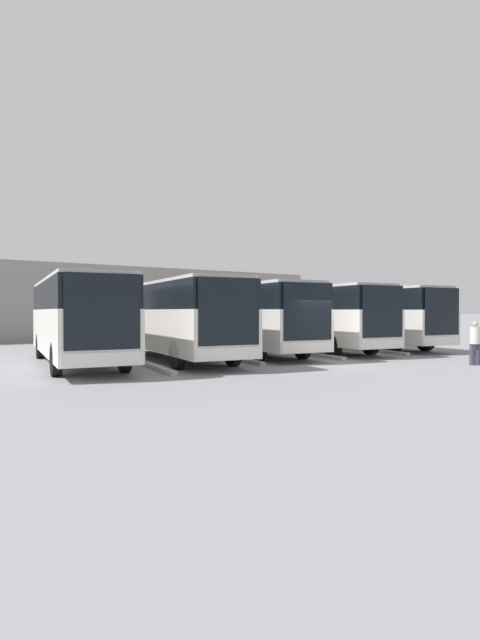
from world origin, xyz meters
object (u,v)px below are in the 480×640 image
object	(u,v)px
bus_3	(177,317)
bus_1	(312,316)
pedestrian	(475,342)
bus_2	(246,316)
bus_0	(366,315)
bus_4	(77,317)

from	to	relation	value
bus_3	bus_1	bearing A→B (deg)	-168.39
bus_3	pedestrian	xyz separation A→B (m)	(-8.57, 8.28, -0.93)
bus_1	bus_2	distance (m)	4.07
bus_0	pedestrian	world-z (taller)	bus_0
bus_2	bus_3	xyz separation A→B (m)	(4.07, 0.72, 0.00)
bus_0	bus_2	size ratio (longest dim) A/B	1.00
bus_1	bus_3	bearing A→B (deg)	11.61
bus_0	bus_3	bearing A→B (deg)	9.97
bus_1	bus_2	size ratio (longest dim) A/B	1.00
bus_2	bus_4	size ratio (longest dim) A/B	1.00
bus_1	bus_2	xyz separation A→B (m)	(4.07, -0.21, 0.00)
pedestrian	bus_0	bearing A→B (deg)	112.27
bus_0	bus_3	xyz separation A→B (m)	(12.20, 0.41, 0.00)
bus_1	pedestrian	distance (m)	8.85
bus_0	bus_4	world-z (taller)	same
bus_3	bus_4	xyz separation A→B (m)	(4.07, -0.45, 0.00)
bus_1	bus_4	world-z (taller)	same
bus_1	bus_4	size ratio (longest dim) A/B	1.00
bus_1	bus_2	world-z (taller)	same
bus_2	bus_4	bearing A→B (deg)	9.90
bus_4	bus_1	bearing A→B (deg)	-171.71
bus_2	bus_0	bearing A→B (deg)	-174.13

